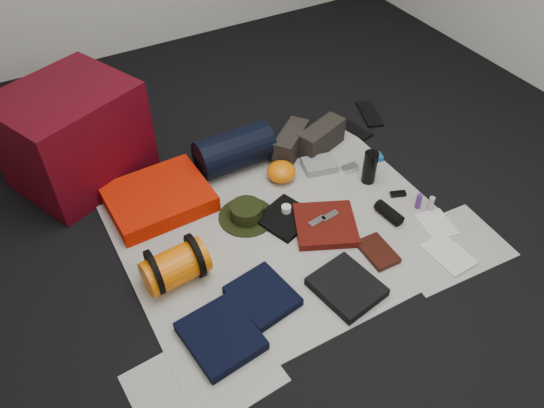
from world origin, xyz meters
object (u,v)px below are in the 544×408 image
navy_duffel (234,150)px  paperback_book (378,252)px  sleeping_pad (158,198)px  compact_camera (350,168)px  red_cabinet (73,136)px  water_bottle (370,167)px  stuff_sack (176,267)px

navy_duffel → paperback_book: navy_duffel is taller
sleeping_pad → paperback_book: sleeping_pad is taller
compact_camera → red_cabinet: bearing=153.8°
navy_duffel → red_cabinet: bearing=155.0°
compact_camera → paperback_book: (-0.25, -0.58, -0.00)m
water_bottle → compact_camera: water_bottle is taller
navy_duffel → water_bottle: bearing=-39.5°
stuff_sack → red_cabinet: bearing=100.2°
red_cabinet → sleeping_pad: red_cabinet is taller
sleeping_pad → stuff_sack: size_ratio=1.77×
red_cabinet → compact_camera: size_ratio=7.38×
navy_duffel → compact_camera: 0.67m
water_bottle → paperback_book: bearing=-121.8°
red_cabinet → paperback_book: size_ratio=3.19×
navy_duffel → compact_camera: size_ratio=4.93×
water_bottle → compact_camera: 0.15m
stuff_sack → navy_duffel: size_ratio=0.68×
navy_duffel → water_bottle: (0.60, -0.49, -0.02)m
stuff_sack → compact_camera: (1.17, 0.25, -0.07)m
stuff_sack → paperback_book: 0.98m
sleeping_pad → paperback_book: bearing=-46.7°
red_cabinet → stuff_sack: red_cabinet is taller
compact_camera → paperback_book: compact_camera is taller
sleeping_pad → compact_camera: (1.06, -0.28, -0.03)m
sleeping_pad → paperback_book: (0.81, -0.86, -0.03)m
compact_camera → sleeping_pad: bearing=167.8°
navy_duffel → paperback_book: 1.01m
stuff_sack → navy_duffel: (0.61, 0.61, 0.03)m
red_cabinet → navy_duffel: size_ratio=1.50×
red_cabinet → navy_duffel: (0.79, -0.36, -0.15)m
navy_duffel → compact_camera: navy_duffel is taller
stuff_sack → paperback_book: bearing=-20.3°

